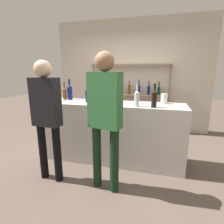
{
  "coord_description": "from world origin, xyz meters",
  "views": [
    {
      "loc": [
        0.73,
        -2.75,
        1.53
      ],
      "look_at": [
        0.0,
        0.0,
        0.86
      ],
      "focal_mm": 28.0,
      "sensor_mm": 36.0,
      "label": 1
    }
  ],
  "objects_px": {
    "counter_bottle_2": "(54,93)",
    "customer_center": "(105,111)",
    "counter_bottle_3": "(154,98)",
    "counter_bottle_1": "(70,92)",
    "ice_bucket": "(103,96)",
    "counter_bottle_4": "(137,98)",
    "customer_left": "(46,112)",
    "counter_bottle_0": "(65,93)",
    "cork_jar": "(164,99)",
    "counter_bottle_5": "(88,95)"
  },
  "relations": [
    {
      "from": "counter_bottle_4",
      "to": "customer_left",
      "type": "bearing_deg",
      "value": -152.2
    },
    {
      "from": "counter_bottle_0",
      "to": "customer_center",
      "type": "xyz_separation_m",
      "value": [
        1.07,
        -0.92,
        -0.08
      ]
    },
    {
      "from": "counter_bottle_3",
      "to": "ice_bucket",
      "type": "height_order",
      "value": "counter_bottle_3"
    },
    {
      "from": "cork_jar",
      "to": "customer_center",
      "type": "relative_size",
      "value": 0.09
    },
    {
      "from": "counter_bottle_3",
      "to": "ice_bucket",
      "type": "bearing_deg",
      "value": 168.33
    },
    {
      "from": "counter_bottle_2",
      "to": "customer_left",
      "type": "xyz_separation_m",
      "value": [
        0.38,
        -0.77,
        -0.15
      ]
    },
    {
      "from": "customer_left",
      "to": "counter_bottle_1",
      "type": "bearing_deg",
      "value": 12.93
    },
    {
      "from": "counter_bottle_1",
      "to": "ice_bucket",
      "type": "xyz_separation_m",
      "value": [
        0.69,
        -0.17,
        -0.03
      ]
    },
    {
      "from": "customer_left",
      "to": "counter_bottle_2",
      "type": "bearing_deg",
      "value": 29.84
    },
    {
      "from": "counter_bottle_0",
      "to": "customer_center",
      "type": "relative_size",
      "value": 0.18
    },
    {
      "from": "counter_bottle_4",
      "to": "customer_center",
      "type": "xyz_separation_m",
      "value": [
        -0.31,
        -0.59,
        -0.09
      ]
    },
    {
      "from": "ice_bucket",
      "to": "cork_jar",
      "type": "bearing_deg",
      "value": 10.37
    },
    {
      "from": "counter_bottle_1",
      "to": "counter_bottle_2",
      "type": "relative_size",
      "value": 1.07
    },
    {
      "from": "ice_bucket",
      "to": "counter_bottle_4",
      "type": "bearing_deg",
      "value": -16.56
    },
    {
      "from": "counter_bottle_2",
      "to": "counter_bottle_3",
      "type": "height_order",
      "value": "counter_bottle_3"
    },
    {
      "from": "cork_jar",
      "to": "customer_left",
      "type": "distance_m",
      "value": 1.8
    },
    {
      "from": "counter_bottle_0",
      "to": "cork_jar",
      "type": "xyz_separation_m",
      "value": [
        1.78,
        0.02,
        -0.04
      ]
    },
    {
      "from": "counter_bottle_0",
      "to": "counter_bottle_5",
      "type": "height_order",
      "value": "counter_bottle_5"
    },
    {
      "from": "counter_bottle_1",
      "to": "customer_left",
      "type": "xyz_separation_m",
      "value": [
        0.15,
        -0.93,
        -0.16
      ]
    },
    {
      "from": "counter_bottle_2",
      "to": "counter_bottle_5",
      "type": "distance_m",
      "value": 0.65
    },
    {
      "from": "counter_bottle_0",
      "to": "counter_bottle_1",
      "type": "bearing_deg",
      "value": 2.55
    },
    {
      "from": "counter_bottle_0",
      "to": "counter_bottle_2",
      "type": "height_order",
      "value": "counter_bottle_2"
    },
    {
      "from": "counter_bottle_2",
      "to": "ice_bucket",
      "type": "xyz_separation_m",
      "value": [
        0.92,
        -0.0,
        -0.02
      ]
    },
    {
      "from": "counter_bottle_2",
      "to": "customer_center",
      "type": "distance_m",
      "value": 1.42
    },
    {
      "from": "counter_bottle_0",
      "to": "ice_bucket",
      "type": "bearing_deg",
      "value": -11.38
    },
    {
      "from": "counter_bottle_3",
      "to": "cork_jar",
      "type": "height_order",
      "value": "counter_bottle_3"
    },
    {
      "from": "ice_bucket",
      "to": "counter_bottle_2",
      "type": "bearing_deg",
      "value": 179.69
    },
    {
      "from": "counter_bottle_3",
      "to": "counter_bottle_1",
      "type": "bearing_deg",
      "value": 167.54
    },
    {
      "from": "ice_bucket",
      "to": "counter_bottle_1",
      "type": "bearing_deg",
      "value": 166.6
    },
    {
      "from": "counter_bottle_1",
      "to": "customer_left",
      "type": "distance_m",
      "value": 0.96
    },
    {
      "from": "counter_bottle_0",
      "to": "counter_bottle_4",
      "type": "distance_m",
      "value": 1.42
    },
    {
      "from": "counter_bottle_0",
      "to": "counter_bottle_1",
      "type": "xyz_separation_m",
      "value": [
        0.1,
        0.0,
        0.02
      ]
    },
    {
      "from": "ice_bucket",
      "to": "cork_jar",
      "type": "xyz_separation_m",
      "value": [
        0.98,
        0.18,
        -0.03
      ]
    },
    {
      "from": "customer_center",
      "to": "counter_bottle_3",
      "type": "bearing_deg",
      "value": -30.89
    },
    {
      "from": "counter_bottle_4",
      "to": "customer_left",
      "type": "height_order",
      "value": "customer_left"
    },
    {
      "from": "counter_bottle_2",
      "to": "counter_bottle_4",
      "type": "distance_m",
      "value": 1.51
    },
    {
      "from": "counter_bottle_0",
      "to": "counter_bottle_4",
      "type": "bearing_deg",
      "value": -13.59
    },
    {
      "from": "counter_bottle_0",
      "to": "counter_bottle_2",
      "type": "distance_m",
      "value": 0.2
    },
    {
      "from": "counter_bottle_2",
      "to": "counter_bottle_5",
      "type": "height_order",
      "value": "counter_bottle_2"
    },
    {
      "from": "counter_bottle_3",
      "to": "counter_bottle_5",
      "type": "xyz_separation_m",
      "value": [
        -1.1,
        0.17,
        -0.01
      ]
    },
    {
      "from": "customer_left",
      "to": "ice_bucket",
      "type": "bearing_deg",
      "value": -31.45
    },
    {
      "from": "ice_bucket",
      "to": "customer_center",
      "type": "bearing_deg",
      "value": -70.38
    },
    {
      "from": "counter_bottle_2",
      "to": "counter_bottle_4",
      "type": "bearing_deg",
      "value": -6.76
    },
    {
      "from": "counter_bottle_2",
      "to": "counter_bottle_3",
      "type": "xyz_separation_m",
      "value": [
        1.75,
        -0.18,
        -0.0
      ]
    },
    {
      "from": "cork_jar",
      "to": "counter_bottle_2",
      "type": "bearing_deg",
      "value": -174.77
    },
    {
      "from": "counter_bottle_5",
      "to": "cork_jar",
      "type": "xyz_separation_m",
      "value": [
        1.25,
        0.18,
        -0.05
      ]
    },
    {
      "from": "counter_bottle_2",
      "to": "cork_jar",
      "type": "height_order",
      "value": "counter_bottle_2"
    },
    {
      "from": "counter_bottle_0",
      "to": "ice_bucket",
      "type": "xyz_separation_m",
      "value": [
        0.8,
        -0.16,
        -0.01
      ]
    },
    {
      "from": "counter_bottle_3",
      "to": "counter_bottle_5",
      "type": "bearing_deg",
      "value": 171.01
    },
    {
      "from": "customer_left",
      "to": "counter_bottle_3",
      "type": "bearing_deg",
      "value": -62.64
    }
  ]
}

